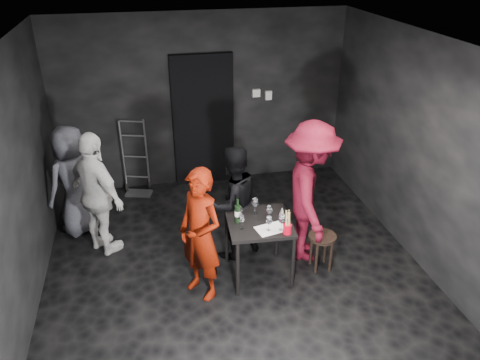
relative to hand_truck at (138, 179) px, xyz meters
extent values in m
cube|color=black|center=(1.10, -2.30, -0.22)|extent=(4.50, 5.00, 0.02)
cube|color=silver|center=(1.10, -2.30, 2.48)|extent=(4.50, 5.00, 0.02)
cube|color=black|center=(1.10, 0.20, 1.13)|extent=(4.50, 0.04, 2.70)
cube|color=black|center=(1.10, -4.80, 1.13)|extent=(4.50, 0.04, 2.70)
cube|color=black|center=(-1.15, -2.30, 1.13)|extent=(0.04, 5.00, 2.70)
cube|color=black|center=(3.35, -2.30, 1.13)|extent=(0.04, 5.00, 2.70)
cube|color=black|center=(1.10, 0.14, 0.83)|extent=(0.95, 0.10, 2.10)
cube|color=#B7B7B2|center=(1.95, 0.15, 1.23)|extent=(0.12, 0.06, 0.12)
cube|color=#B7B7B2|center=(2.15, 0.15, 1.18)|extent=(0.10, 0.06, 0.14)
cylinder|color=#B2B2B7|center=(-0.18, 0.04, 0.38)|extent=(0.03, 0.03, 1.19)
cylinder|color=#B2B2B7|center=(0.18, 0.04, 0.38)|extent=(0.03, 0.03, 1.19)
cube|color=#B2B2B7|center=(0.00, -0.08, -0.20)|extent=(0.40, 0.22, 0.03)
cylinder|color=black|center=(-0.18, 0.07, -0.14)|extent=(0.04, 0.16, 0.16)
cylinder|color=black|center=(0.18, 0.07, -0.14)|extent=(0.04, 0.16, 0.16)
cube|color=black|center=(1.35, -2.40, 0.51)|extent=(0.72, 0.72, 0.04)
cylinder|color=black|center=(1.03, -2.72, 0.14)|extent=(0.04, 0.04, 0.71)
cylinder|color=black|center=(1.67, -2.72, 0.14)|extent=(0.04, 0.04, 0.71)
cylinder|color=black|center=(1.03, -2.08, 0.14)|extent=(0.04, 0.04, 0.71)
cylinder|color=black|center=(1.67, -2.08, 0.14)|extent=(0.04, 0.04, 0.71)
cylinder|color=#38281B|center=(2.12, -2.44, 0.23)|extent=(0.34, 0.34, 0.04)
cylinder|color=#38281B|center=(2.21, -2.35, -0.01)|extent=(0.04, 0.04, 0.41)
cylinder|color=#38281B|center=(2.03, -2.35, -0.01)|extent=(0.04, 0.04, 0.41)
cylinder|color=#38281B|center=(2.03, -2.53, -0.01)|extent=(0.04, 0.04, 0.41)
cylinder|color=#38281B|center=(2.21, -2.53, -0.01)|extent=(0.04, 0.04, 0.41)
imported|color=#721303|center=(0.66, -2.57, 0.58)|extent=(0.65, 0.69, 1.59)
imported|color=black|center=(1.15, -1.91, 0.50)|extent=(0.80, 0.63, 1.45)
imported|color=#5B0A1A|center=(2.05, -2.13, 0.85)|extent=(0.90, 1.47, 2.13)
imported|color=white|center=(-0.46, -1.49, 0.66)|extent=(1.02, 1.11, 1.75)
imported|color=#51525C|center=(-0.79, -0.93, 0.55)|extent=(0.83, 0.81, 1.54)
cube|color=white|center=(1.44, -2.58, 0.53)|extent=(0.37, 0.29, 0.00)
cylinder|color=black|center=(1.11, -2.36, 0.64)|extent=(0.07, 0.07, 0.21)
cylinder|color=black|center=(1.11, -2.36, 0.78)|extent=(0.03, 0.03, 0.09)
cylinder|color=white|center=(1.11, -2.36, 0.65)|extent=(0.07, 0.07, 0.07)
cylinder|color=#BE0419|center=(1.59, -2.70, 0.59)|extent=(0.10, 0.10, 0.11)
camera|label=1|loc=(0.17, -6.74, 3.39)|focal=35.00mm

